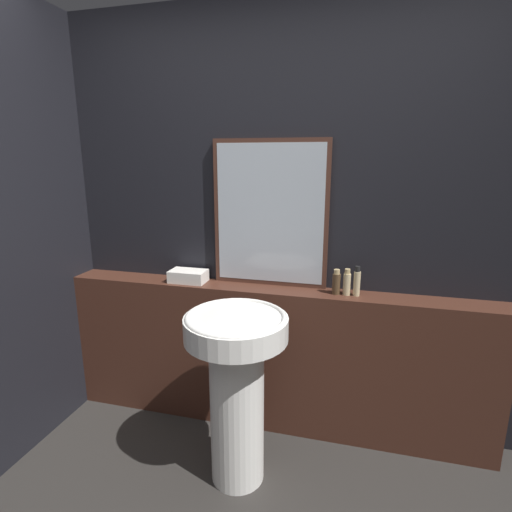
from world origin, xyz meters
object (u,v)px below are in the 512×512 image
object	(u,v)px
shampoo_bottle	(336,283)
conditioner_bottle	(347,283)
lotion_bottle	(357,282)
mirror	(270,214)
towel_stack	(188,276)
pedestal_sink	(237,380)

from	to	relation	value
shampoo_bottle	conditioner_bottle	xyz separation A→B (m)	(0.06, -0.00, 0.00)
shampoo_bottle	conditioner_bottle	world-z (taller)	conditioner_bottle
shampoo_bottle	lotion_bottle	distance (m)	0.11
mirror	shampoo_bottle	world-z (taller)	mirror
mirror	towel_stack	distance (m)	0.64
mirror	pedestal_sink	bearing A→B (deg)	-93.81
mirror	lotion_bottle	bearing A→B (deg)	-8.92
towel_stack	shampoo_bottle	world-z (taller)	shampoo_bottle
pedestal_sink	towel_stack	bearing A→B (deg)	133.69
towel_stack	mirror	bearing A→B (deg)	9.22
pedestal_sink	shampoo_bottle	size ratio (longest dim) A/B	6.37
towel_stack	lotion_bottle	distance (m)	1.02
conditioner_bottle	towel_stack	bearing A→B (deg)	180.00
lotion_bottle	conditioner_bottle	bearing A→B (deg)	-180.00
shampoo_bottle	pedestal_sink	bearing A→B (deg)	-132.45
pedestal_sink	conditioner_bottle	bearing A→B (deg)	44.01
pedestal_sink	conditioner_bottle	size ratio (longest dim) A/B	6.07
pedestal_sink	lotion_bottle	size ratio (longest dim) A/B	5.41
mirror	conditioner_bottle	distance (m)	0.59
lotion_bottle	towel_stack	bearing A→B (deg)	-180.00
pedestal_sink	shampoo_bottle	bearing A→B (deg)	47.55
pedestal_sink	conditioner_bottle	xyz separation A→B (m)	(0.50, 0.48, 0.40)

